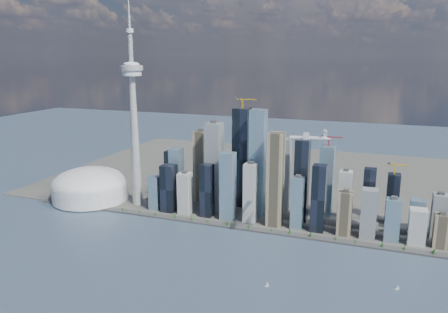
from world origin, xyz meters
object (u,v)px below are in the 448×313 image
(airplane, at_px, (308,138))
(sailboat_west, at_px, (267,285))
(needle_tower, at_px, (134,116))
(sailboat_east, at_px, (397,288))
(dome_stadium, at_px, (90,186))

(airplane, distance_m, sailboat_west, 271.14)
(needle_tower, distance_m, airplane, 492.08)
(sailboat_west, height_order, sailboat_east, sailboat_east)
(sailboat_east, bearing_deg, sailboat_west, -164.69)
(dome_stadium, bearing_deg, needle_tower, 4.09)
(needle_tower, bearing_deg, sailboat_east, -19.30)
(needle_tower, relative_size, dome_stadium, 2.75)
(needle_tower, xyz_separation_m, sailboat_west, (426.48, -289.01, -232.56))
(dome_stadium, distance_m, sailboat_west, 632.50)
(dome_stadium, relative_size, sailboat_east, 19.39)
(dome_stadium, bearing_deg, sailboat_west, -26.22)
(needle_tower, height_order, airplane, needle_tower)
(needle_tower, height_order, sailboat_east, needle_tower)
(dome_stadium, bearing_deg, sailboat_east, -15.32)
(airplane, xyz_separation_m, sailboat_east, (170.36, -61.82, -235.66))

